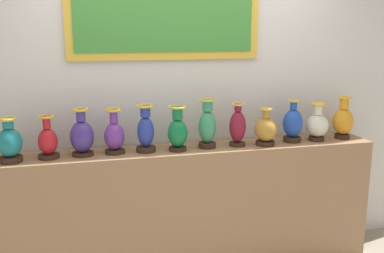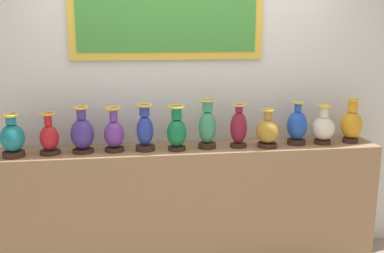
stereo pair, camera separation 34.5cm
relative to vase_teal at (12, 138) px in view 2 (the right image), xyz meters
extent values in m
cube|color=#99704C|center=(1.33, 0.06, -0.65)|extent=(3.01, 0.39, 1.02)
cube|color=silver|center=(1.33, 0.32, 0.35)|extent=(5.10, 0.10, 3.02)
cube|color=gold|center=(1.17, 0.25, 0.96)|extent=(1.52, 0.03, 0.84)
cube|color=#3C8534|center=(1.17, 0.23, 0.96)|extent=(1.40, 0.01, 0.72)
cylinder|color=#382319|center=(0.00, 0.00, -0.12)|extent=(0.16, 0.16, 0.04)
ellipsoid|color=#19727A|center=(0.00, 0.00, 0.00)|extent=(0.17, 0.17, 0.20)
cylinder|color=#19727A|center=(0.00, 0.00, 0.14)|extent=(0.07, 0.07, 0.07)
torus|color=gold|center=(0.00, 0.00, 0.17)|extent=(0.12, 0.12, 0.02)
cylinder|color=#382319|center=(0.25, 0.04, -0.13)|extent=(0.15, 0.15, 0.03)
ellipsoid|color=red|center=(0.25, 0.04, -0.01)|extent=(0.14, 0.14, 0.19)
cylinder|color=red|center=(0.25, 0.04, 0.12)|extent=(0.06, 0.06, 0.09)
torus|color=gold|center=(0.25, 0.04, 0.17)|extent=(0.12, 0.12, 0.02)
cylinder|color=#382319|center=(0.49, 0.05, -0.13)|extent=(0.16, 0.16, 0.03)
ellipsoid|color=#3F2D7F|center=(0.49, 0.05, 0.00)|extent=(0.18, 0.18, 0.23)
cylinder|color=#3F2D7F|center=(0.49, 0.05, 0.16)|extent=(0.07, 0.07, 0.08)
torus|color=gold|center=(0.49, 0.05, 0.21)|extent=(0.12, 0.12, 0.02)
cylinder|color=#382319|center=(0.73, 0.05, -0.13)|extent=(0.15, 0.15, 0.03)
ellipsoid|color=#6B3393|center=(0.73, 0.05, -0.01)|extent=(0.15, 0.15, 0.21)
cylinder|color=#6B3393|center=(0.73, 0.05, 0.14)|extent=(0.06, 0.06, 0.10)
torus|color=gold|center=(0.73, 0.05, 0.19)|extent=(0.12, 0.12, 0.02)
cylinder|color=#382319|center=(0.97, 0.04, -0.12)|extent=(0.15, 0.15, 0.04)
ellipsoid|color=#263899|center=(0.97, 0.04, 0.02)|extent=(0.13, 0.13, 0.23)
cylinder|color=#263899|center=(0.97, 0.04, 0.17)|extent=(0.08, 0.08, 0.08)
torus|color=gold|center=(0.97, 0.04, 0.21)|extent=(0.13, 0.13, 0.02)
cylinder|color=#382319|center=(1.21, 0.01, -0.13)|extent=(0.14, 0.14, 0.03)
ellipsoid|color=#14723D|center=(1.21, 0.01, 0.00)|extent=(0.15, 0.15, 0.22)
cylinder|color=#14723D|center=(1.21, 0.01, 0.15)|extent=(0.08, 0.08, 0.09)
torus|color=gold|center=(1.21, 0.01, 0.20)|extent=(0.14, 0.14, 0.02)
cylinder|color=#382319|center=(1.45, 0.04, -0.12)|extent=(0.14, 0.14, 0.04)
ellipsoid|color=#388C60|center=(1.45, 0.04, 0.03)|extent=(0.14, 0.14, 0.26)
cylinder|color=#388C60|center=(1.45, 0.04, 0.20)|extent=(0.08, 0.08, 0.09)
torus|color=gold|center=(1.45, 0.04, 0.24)|extent=(0.13, 0.13, 0.01)
cylinder|color=#382319|center=(1.70, 0.03, -0.13)|extent=(0.13, 0.13, 0.03)
ellipsoid|color=maroon|center=(1.70, 0.03, 0.02)|extent=(0.13, 0.13, 0.26)
cylinder|color=maroon|center=(1.70, 0.03, 0.17)|extent=(0.06, 0.06, 0.05)
torus|color=gold|center=(1.70, 0.03, 0.20)|extent=(0.10, 0.10, 0.01)
cylinder|color=#382319|center=(1.93, 0.00, -0.12)|extent=(0.15, 0.15, 0.03)
ellipsoid|color=#B27F2D|center=(1.93, 0.00, -0.01)|extent=(0.18, 0.18, 0.19)
cylinder|color=#B27F2D|center=(1.93, 0.00, 0.12)|extent=(0.06, 0.06, 0.07)
torus|color=gold|center=(1.93, 0.00, 0.16)|extent=(0.10, 0.10, 0.02)
cylinder|color=#382319|center=(2.19, 0.05, -0.12)|extent=(0.15, 0.15, 0.04)
ellipsoid|color=#1E47B2|center=(2.19, 0.05, 0.02)|extent=(0.16, 0.16, 0.23)
cylinder|color=#1E47B2|center=(2.19, 0.05, 0.17)|extent=(0.06, 0.06, 0.07)
torus|color=gold|center=(2.19, 0.05, 0.20)|extent=(0.10, 0.10, 0.02)
cylinder|color=#382319|center=(2.41, 0.04, -0.12)|extent=(0.13, 0.13, 0.03)
ellipsoid|color=beige|center=(2.41, 0.04, -0.01)|extent=(0.19, 0.19, 0.19)
cylinder|color=beige|center=(2.41, 0.04, 0.13)|extent=(0.07, 0.07, 0.09)
torus|color=gold|center=(2.41, 0.04, 0.17)|extent=(0.12, 0.12, 0.02)
cylinder|color=#382319|center=(2.66, 0.05, -0.12)|extent=(0.13, 0.13, 0.04)
ellipsoid|color=orange|center=(2.66, 0.05, 0.01)|extent=(0.17, 0.17, 0.22)
cylinder|color=orange|center=(2.66, 0.05, 0.17)|extent=(0.07, 0.07, 0.10)
torus|color=gold|center=(2.66, 0.05, 0.22)|extent=(0.12, 0.12, 0.01)
camera|label=1|loc=(0.51, -3.21, 0.78)|focal=41.23mm
camera|label=2|loc=(0.85, -3.27, 0.78)|focal=41.23mm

